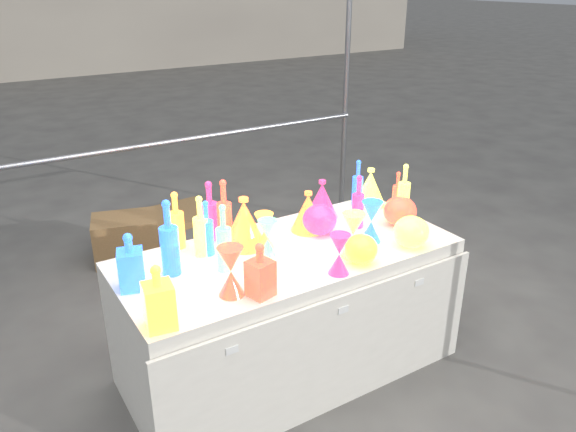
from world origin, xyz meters
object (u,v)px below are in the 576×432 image
lampshade_0 (308,211)px  cardboard_box_closed (126,238)px  globe_0 (361,251)px  bottle_0 (176,220)px  decanter_0 (158,297)px  display_table (289,312)px  hourglass_0 (231,271)px

lampshade_0 → cardboard_box_closed: bearing=134.3°
globe_0 → lampshade_0: 0.47m
bottle_0 → globe_0: bearing=-42.4°
bottle_0 → decanter_0: bearing=-117.0°
cardboard_box_closed → bottle_0: bearing=-77.7°
decanter_0 → globe_0: size_ratio=1.70×
cardboard_box_closed → globe_0: globe_0 is taller
display_table → decanter_0: 1.01m
hourglass_0 → lampshade_0: (0.69, 0.40, -0.00)m
display_table → bottle_0: (-0.47, 0.36, 0.53)m
display_table → hourglass_0: hourglass_0 is taller
cardboard_box_closed → decanter_0: decanter_0 is taller
decanter_0 → globe_0: (1.05, 0.01, -0.08)m
globe_0 → lampshade_0: (-0.01, 0.47, 0.05)m
decanter_0 → bottle_0: bearing=71.7°
bottle_0 → lampshade_0: bottle_0 is taller
decanter_0 → lampshade_0: 1.15m
hourglass_0 → cardboard_box_closed: bearing=88.0°
cardboard_box_closed → lampshade_0: bearing=-53.6°
display_table → globe_0: 0.59m
display_table → cardboard_box_closed: (-0.38, 1.83, -0.20)m
cardboard_box_closed → globe_0: bearing=-57.6°
decanter_0 → lampshade_0: size_ratio=1.23×
hourglass_0 → globe_0: bearing=-5.4°
display_table → hourglass_0: 0.71m
lampshade_0 → bottle_0: bearing=-170.7°
cardboard_box_closed → hourglass_0: bearing=-75.9°
display_table → cardboard_box_closed: 1.88m
decanter_0 → hourglass_0: (0.36, 0.07, -0.02)m
bottle_0 → hourglass_0: (0.02, -0.59, -0.04)m
bottle_0 → globe_0: (0.72, -0.66, -0.09)m
cardboard_box_closed → hourglass_0: size_ratio=2.04×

